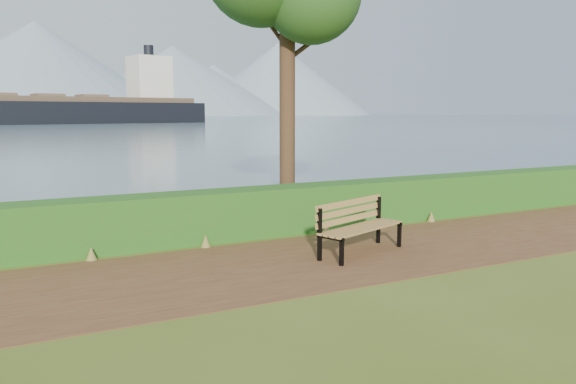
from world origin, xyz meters
TOP-DOWN VIEW (x-y plane):
  - ground at (0.00, 0.00)m, footprint 140.00×140.00m
  - path at (0.00, 0.30)m, footprint 40.00×3.40m
  - hedge at (0.00, 2.60)m, footprint 32.00×0.85m
  - water at (0.00, 260.00)m, footprint 700.00×510.00m
  - bench at (1.25, 0.37)m, footprint 2.03×1.21m
  - cargo_ship at (9.47, 123.65)m, footprint 66.41×22.64m

SIDE VIEW (x-z plane):
  - ground at x=0.00m, z-range 0.00..0.00m
  - path at x=0.00m, z-range 0.00..0.01m
  - water at x=0.00m, z-range 0.00..0.01m
  - hedge at x=0.00m, z-range 0.00..1.00m
  - bench at x=1.25m, z-range 0.07..1.06m
  - cargo_ship at x=9.47m, z-range -6.99..12.94m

